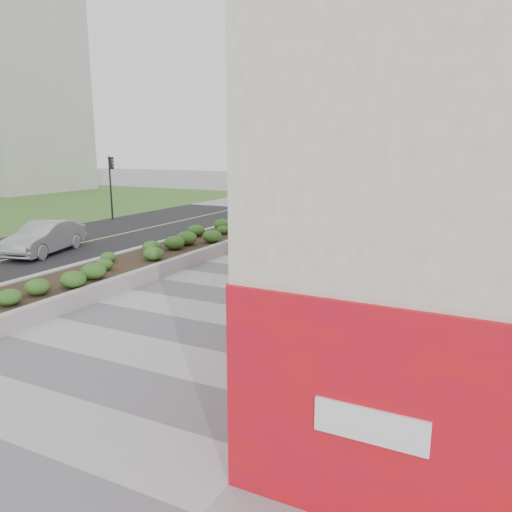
# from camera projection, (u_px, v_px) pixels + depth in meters

# --- Properties ---
(ground) EXTENTS (160.00, 160.00, 0.00)m
(ground) POSITION_uv_depth(u_px,v_px,m) (145.00, 356.00, 11.67)
(ground) COLOR gray
(ground) RESTS_ON ground
(walkway) EXTENTS (8.00, 36.00, 0.01)m
(walkway) POSITION_uv_depth(u_px,v_px,m) (212.00, 318.00, 14.29)
(walkway) COLOR #A8A8AD
(walkway) RESTS_ON ground
(building) EXTENTS (6.04, 24.08, 8.00)m
(building) POSITION_uv_depth(u_px,v_px,m) (501.00, 174.00, 15.60)
(building) COLOR #BEB5A2
(building) RESTS_ON ground
(planter) EXTENTS (3.00, 18.00, 0.90)m
(planter) POSITION_uv_depth(u_px,v_px,m) (148.00, 258.00, 20.10)
(planter) COLOR #9E9EA0
(planter) RESTS_ON ground
(street) EXTENTS (10.00, 40.00, 0.00)m
(street) POSITION_uv_depth(u_px,v_px,m) (36.00, 253.00, 23.04)
(street) COLOR black
(street) RESTS_ON ground
(traffic_signal_near) EXTENTS (0.33, 0.28, 4.20)m
(traffic_signal_near) POSITION_uv_depth(u_px,v_px,m) (236.00, 182.00, 29.53)
(traffic_signal_near) COLOR black
(traffic_signal_near) RESTS_ON ground
(traffic_signal_far) EXTENTS (0.33, 0.28, 4.20)m
(traffic_signal_far) POSITION_uv_depth(u_px,v_px,m) (111.00, 178.00, 33.12)
(traffic_signal_far) COLOR black
(traffic_signal_far) RESTS_ON ground
(distant_bldg_north_l) EXTENTS (16.00, 12.00, 20.00)m
(distant_bldg_north_l) POSITION_uv_depth(u_px,v_px,m) (403.00, 103.00, 59.74)
(distant_bldg_north_l) COLOR #ADAAA3
(distant_bldg_north_l) RESTS_ON ground
(manhole_cover) EXTENTS (0.44, 0.44, 0.01)m
(manhole_cover) POSITION_uv_depth(u_px,v_px,m) (228.00, 320.00, 14.07)
(manhole_cover) COLOR #595654
(manhole_cover) RESTS_ON ground
(skateboarder) EXTENTS (0.44, 0.75, 1.30)m
(skateboarder) POSITION_uv_depth(u_px,v_px,m) (270.00, 296.00, 14.09)
(skateboarder) COLOR beige
(skateboarder) RESTS_ON ground
(car_silver) EXTENTS (2.69, 4.76, 1.48)m
(car_silver) POSITION_uv_depth(u_px,v_px,m) (45.00, 238.00, 22.78)
(car_silver) COLOR #A1A5A8
(car_silver) RESTS_ON ground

